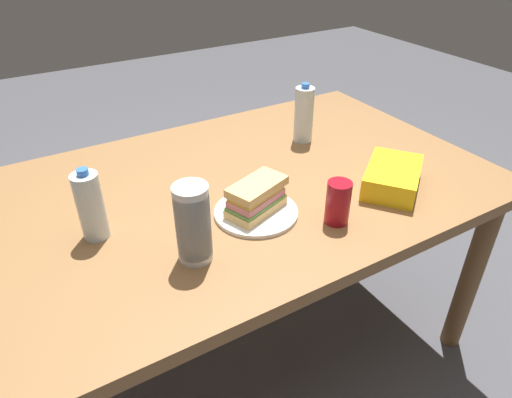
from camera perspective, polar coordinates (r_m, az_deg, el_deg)
name	(u,v)px	position (r m, az deg, el deg)	size (l,w,h in m)	color
ground_plane	(250,338)	(1.91, -0.70, -16.91)	(8.00, 8.00, 0.00)	#4C4C51
dining_table	(249,204)	(1.48, -0.87, -0.59)	(1.51, 0.99, 0.73)	olive
paper_plate	(256,212)	(1.27, 0.00, -1.66)	(0.23, 0.23, 0.01)	white
sandwich	(256,197)	(1.25, 0.04, 0.21)	(0.20, 0.15, 0.08)	#DBB26B
soda_can_red	(338,202)	(1.23, 10.18, -0.43)	(0.07, 0.07, 0.12)	maroon
chip_bag	(392,177)	(1.44, 16.65, 2.63)	(0.23, 0.15, 0.07)	yellow
water_bottle_tall	(304,115)	(1.65, 5.98, 10.42)	(0.07, 0.07, 0.21)	silver
plastic_cup_stack	(193,224)	(1.07, -7.85, -3.07)	(0.08, 0.08, 0.20)	silver
water_bottle_spare	(91,206)	(1.21, -19.93, -0.82)	(0.07, 0.07, 0.20)	silver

